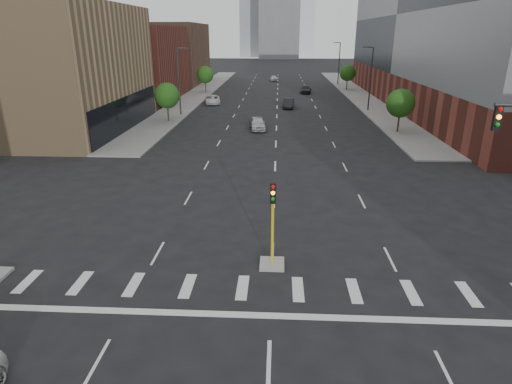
# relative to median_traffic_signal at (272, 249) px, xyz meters

# --- Properties ---
(sidewalk_left_far) EXTENTS (5.00, 92.00, 0.15)m
(sidewalk_left_far) POSITION_rel_median_traffic_signal_xyz_m (-15.00, 65.03, -0.90)
(sidewalk_left_far) COLOR gray
(sidewalk_left_far) RESTS_ON ground
(sidewalk_right_far) EXTENTS (5.00, 92.00, 0.15)m
(sidewalk_right_far) POSITION_rel_median_traffic_signal_xyz_m (15.00, 65.03, -0.90)
(sidewalk_right_far) COLOR gray
(sidewalk_right_far) RESTS_ON ground
(building_left_mid) EXTENTS (20.00, 24.00, 14.00)m
(building_left_mid) POSITION_rel_median_traffic_signal_xyz_m (-27.50, 31.03, 6.03)
(building_left_mid) COLOR tan
(building_left_mid) RESTS_ON ground
(building_left_far_a) EXTENTS (20.00, 22.00, 12.00)m
(building_left_far_a) POSITION_rel_median_traffic_signal_xyz_m (-27.50, 57.03, 5.03)
(building_left_far_a) COLOR brown
(building_left_far_a) RESTS_ON ground
(building_left_far_b) EXTENTS (20.00, 24.00, 13.00)m
(building_left_far_b) POSITION_rel_median_traffic_signal_xyz_m (-27.50, 83.03, 5.53)
(building_left_far_b) COLOR brown
(building_left_far_b) RESTS_ON ground
(building_right_main) EXTENTS (24.00, 70.00, 22.00)m
(building_right_main) POSITION_rel_median_traffic_signal_xyz_m (29.50, 51.03, 10.03)
(building_right_main) COLOR brown
(building_right_main) RESTS_ON ground
(tower_mid) EXTENTS (18.00, 18.00, 44.00)m
(tower_mid) POSITION_rel_median_traffic_signal_xyz_m (0.00, 191.03, 21.03)
(tower_mid) COLOR slate
(tower_mid) RESTS_ON ground
(median_traffic_signal) EXTENTS (1.20, 1.20, 4.40)m
(median_traffic_signal) POSITION_rel_median_traffic_signal_xyz_m (0.00, 0.00, 0.00)
(median_traffic_signal) COLOR #999993
(median_traffic_signal) RESTS_ON ground
(streetlight_right_a) EXTENTS (1.60, 0.22, 9.07)m
(streetlight_right_a) POSITION_rel_median_traffic_signal_xyz_m (13.41, 46.03, 4.04)
(streetlight_right_a) COLOR #2D2D30
(streetlight_right_a) RESTS_ON ground
(streetlight_right_b) EXTENTS (1.60, 0.22, 9.07)m
(streetlight_right_b) POSITION_rel_median_traffic_signal_xyz_m (13.41, 81.03, 4.04)
(streetlight_right_b) COLOR #2D2D30
(streetlight_right_b) RESTS_ON ground
(streetlight_left) EXTENTS (1.60, 0.22, 9.07)m
(streetlight_left) POSITION_rel_median_traffic_signal_xyz_m (-13.41, 41.03, 4.04)
(streetlight_left) COLOR #2D2D30
(streetlight_left) RESTS_ON ground
(tree_left_near) EXTENTS (3.20, 3.20, 4.85)m
(tree_left_near) POSITION_rel_median_traffic_signal_xyz_m (-14.00, 36.03, 2.42)
(tree_left_near) COLOR #382619
(tree_left_near) RESTS_ON ground
(tree_left_far) EXTENTS (3.20, 3.20, 4.85)m
(tree_left_far) POSITION_rel_median_traffic_signal_xyz_m (-14.00, 66.03, 2.42)
(tree_left_far) COLOR #382619
(tree_left_far) RESTS_ON ground
(tree_right_near) EXTENTS (3.20, 3.20, 4.85)m
(tree_right_near) POSITION_rel_median_traffic_signal_xyz_m (14.00, 31.03, 2.42)
(tree_right_near) COLOR #382619
(tree_right_near) RESTS_ON ground
(tree_right_far) EXTENTS (3.20, 3.20, 4.85)m
(tree_right_far) POSITION_rel_median_traffic_signal_xyz_m (14.00, 71.03, 2.42)
(tree_right_far) COLOR #382619
(tree_right_far) RESTS_ON ground
(car_near_left) EXTENTS (2.33, 4.64, 1.52)m
(car_near_left) POSITION_rel_median_traffic_signal_xyz_m (-2.25, 31.99, -0.21)
(car_near_left) COLOR #B9BABE
(car_near_left) RESTS_ON ground
(car_mid_right) EXTENTS (1.88, 4.54, 1.46)m
(car_mid_right) POSITION_rel_median_traffic_signal_xyz_m (1.79, 48.18, -0.24)
(car_mid_right) COLOR black
(car_mid_right) RESTS_ON ground
(car_far_left) EXTENTS (3.02, 5.27, 1.38)m
(car_far_left) POSITION_rel_median_traffic_signal_xyz_m (-10.50, 51.58, -0.28)
(car_far_left) COLOR silver
(car_far_left) RESTS_ON ground
(car_deep_right) EXTENTS (2.47, 4.90, 1.36)m
(car_deep_right) POSITION_rel_median_traffic_signal_xyz_m (5.44, 66.05, -0.29)
(car_deep_right) COLOR black
(car_deep_right) RESTS_ON ground
(car_distant) EXTENTS (1.93, 4.12, 1.36)m
(car_distant) POSITION_rel_median_traffic_signal_xyz_m (-0.98, 87.88, -0.29)
(car_distant) COLOR silver
(car_distant) RESTS_ON ground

